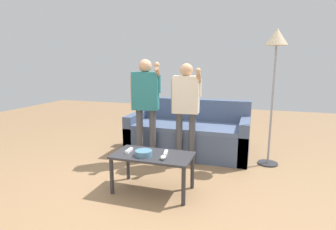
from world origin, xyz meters
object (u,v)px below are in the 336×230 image
object	(u,v)px
snack_bowl	(144,153)
floor_lamp	(276,51)
couch	(188,134)
game_remote_nunchuk	(163,157)
game_remote_wand_far	(129,150)
player_center	(186,102)
coffee_table	(153,160)
player_left	(146,98)
game_remote_wand_near	(166,153)

from	to	relation	value
snack_bowl	floor_lamp	xyz separation A→B (m)	(1.35, 1.35, 1.12)
couch	game_remote_nunchuk	xyz separation A→B (m)	(0.10, -1.54, 0.16)
game_remote_wand_far	player_center	bearing A→B (deg)	65.12
coffee_table	player_left	world-z (taller)	player_left
coffee_table	game_remote_wand_far	world-z (taller)	game_remote_wand_far
snack_bowl	game_remote_wand_near	distance (m)	0.24
couch	player_left	size ratio (longest dim) A/B	1.27
coffee_table	game_remote_wand_near	world-z (taller)	game_remote_wand_near
game_remote_nunchuk	coffee_table	bearing A→B (deg)	144.67
floor_lamp	game_remote_nunchuk	bearing A→B (deg)	-128.71
couch	snack_bowl	xyz separation A→B (m)	(-0.14, -1.50, 0.16)
game_remote_wand_near	snack_bowl	bearing A→B (deg)	-152.17
couch	snack_bowl	size ratio (longest dim) A/B	10.01
coffee_table	floor_lamp	xyz separation A→B (m)	(1.28, 1.28, 1.21)
player_left	game_remote_wand_near	size ratio (longest dim) A/B	8.79
floor_lamp	player_left	size ratio (longest dim) A/B	1.27
player_center	game_remote_wand_near	xyz separation A→B (m)	(-0.00, -0.89, -0.45)
game_remote_wand_far	floor_lamp	bearing A→B (deg)	39.24
couch	player_center	xyz separation A→B (m)	(0.08, -0.50, 0.60)
coffee_table	snack_bowl	world-z (taller)	snack_bowl
game_remote_wand_near	game_remote_wand_far	bearing A→B (deg)	-174.37
snack_bowl	game_remote_wand_far	bearing A→B (deg)	161.33
player_left	game_remote_wand_near	distance (m)	1.12
couch	floor_lamp	size ratio (longest dim) A/B	1.00
coffee_table	game_remote_wand_far	distance (m)	0.30
floor_lamp	game_remote_wand_far	bearing A→B (deg)	-140.76
couch	player_center	size ratio (longest dim) A/B	1.31
player_left	game_remote_nunchuk	bearing A→B (deg)	-58.71
couch	game_remote_wand_near	distance (m)	1.39
floor_lamp	game_remote_wand_far	world-z (taller)	floor_lamp
player_left	couch	bearing A→B (deg)	48.07
coffee_table	game_remote_wand_near	bearing A→B (deg)	16.29
snack_bowl	game_remote_wand_far	size ratio (longest dim) A/B	1.27
game_remote_nunchuk	player_center	size ratio (longest dim) A/B	0.06
player_left	game_remote_wand_near	bearing A→B (deg)	-55.25
player_center	coffee_table	bearing A→B (deg)	-98.69
game_remote_nunchuk	floor_lamp	size ratio (longest dim) A/B	0.05
snack_bowl	game_remote_nunchuk	world-z (taller)	snack_bowl
coffee_table	floor_lamp	distance (m)	2.18
couch	snack_bowl	distance (m)	1.51
game_remote_nunchuk	game_remote_wand_far	bearing A→B (deg)	165.95
floor_lamp	player_left	xyz separation A→B (m)	(-1.71, -0.41, -0.65)
coffee_table	snack_bowl	distance (m)	0.14
couch	coffee_table	size ratio (longest dim) A/B	2.12
game_remote_wand_far	game_remote_wand_near	bearing A→B (deg)	5.63
player_center	player_left	size ratio (longest dim) A/B	0.96
coffee_table	game_remote_wand_far	xyz separation A→B (m)	(-0.29, -0.00, 0.08)
coffee_table	game_remote_nunchuk	distance (m)	0.22
floor_lamp	player_center	xyz separation A→B (m)	(-1.13, -0.35, -0.69)
game_remote_nunchuk	game_remote_wand_far	size ratio (longest dim) A/B	0.59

